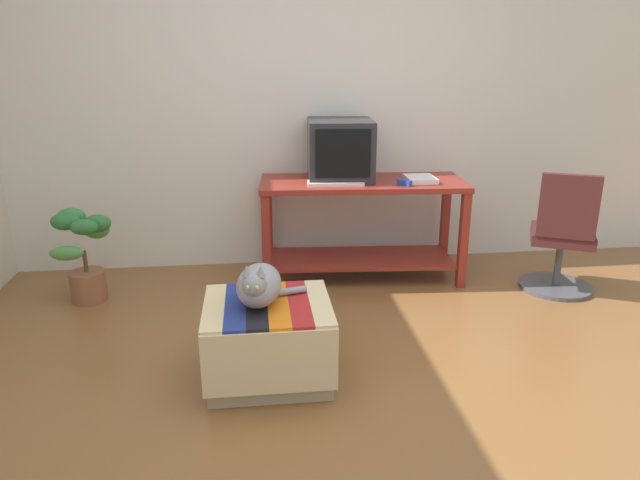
% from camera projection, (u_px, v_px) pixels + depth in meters
% --- Properties ---
extents(ground_plane, '(14.00, 14.00, 0.00)m').
position_uv_depth(ground_plane, '(353.00, 392.00, 2.96)').
color(ground_plane, brown).
extents(back_wall, '(8.00, 0.10, 2.60)m').
position_uv_depth(back_wall, '(310.00, 101.00, 4.49)').
color(back_wall, silver).
rests_on(back_wall, ground_plane).
extents(desk, '(1.55, 0.71, 0.76)m').
position_uv_depth(desk, '(362.00, 212.00, 4.35)').
color(desk, maroon).
rests_on(desk, ground_plane).
extents(tv_monitor, '(0.51, 0.54, 0.44)m').
position_uv_depth(tv_monitor, '(340.00, 150.00, 4.27)').
color(tv_monitor, '#28282B').
rests_on(tv_monitor, desk).
extents(keyboard, '(0.41, 0.16, 0.02)m').
position_uv_depth(keyboard, '(335.00, 183.00, 4.13)').
color(keyboard, beige).
rests_on(keyboard, desk).
extents(book, '(0.21, 0.26, 0.03)m').
position_uv_depth(book, '(420.00, 179.00, 4.24)').
color(book, white).
rests_on(book, desk).
extents(ottoman_with_blanket, '(0.65, 0.60, 0.43)m').
position_uv_depth(ottoman_with_blanket, '(268.00, 341.00, 3.03)').
color(ottoman_with_blanket, tan).
rests_on(ottoman_with_blanket, ground_plane).
extents(cat, '(0.40, 0.40, 0.26)m').
position_uv_depth(cat, '(259.00, 285.00, 2.93)').
color(cat, gray).
rests_on(cat, ottoman_with_blanket).
extents(potted_plant, '(0.39, 0.32, 0.65)m').
position_uv_depth(potted_plant, '(84.00, 254.00, 3.96)').
color(potted_plant, brown).
rests_on(potted_plant, ground_plane).
extents(office_chair, '(0.56, 0.56, 0.89)m').
position_uv_depth(office_chair, '(562.00, 241.00, 4.10)').
color(office_chair, '#4C4C51').
rests_on(office_chair, ground_plane).
extents(stapler, '(0.10, 0.11, 0.04)m').
position_uv_depth(stapler, '(404.00, 183.00, 4.11)').
color(stapler, '#2342B7').
rests_on(stapler, desk).
extents(pen, '(0.05, 0.14, 0.01)m').
position_uv_depth(pen, '(433.00, 179.00, 4.29)').
color(pen, '#B7B7BC').
rests_on(pen, desk).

